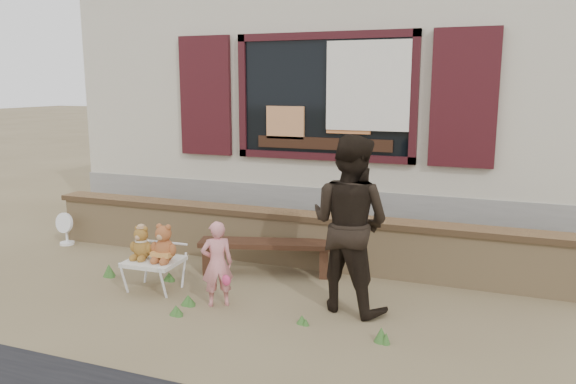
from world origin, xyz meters
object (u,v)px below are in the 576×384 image
at_px(bench, 266,250).
at_px(teddy_bear_right, 164,242).
at_px(child, 217,264).
at_px(teddy_bear_left, 142,242).
at_px(folding_chair, 154,262).
at_px(adult, 350,224).

bearing_deg(bench, teddy_bear_right, -146.41).
height_order(bench, child, child).
xyz_separation_m(teddy_bear_left, child, (0.99, -0.13, -0.09)).
bearing_deg(folding_chair, adult, 5.10).
relative_size(bench, child, 1.81).
height_order(folding_chair, child, child).
height_order(folding_chair, adult, adult).
xyz_separation_m(teddy_bear_left, teddy_bear_right, (0.28, 0.01, 0.02)).
bearing_deg(child, adult, 164.49).
bearing_deg(bench, folding_chair, -150.89).
relative_size(folding_chair, adult, 0.33).
xyz_separation_m(teddy_bear_left, adult, (2.25, 0.28, 0.35)).
xyz_separation_m(teddy_bear_right, child, (0.71, -0.14, -0.11)).
height_order(teddy_bear_right, adult, adult).
bearing_deg(teddy_bear_left, bench, 38.87).
xyz_separation_m(bench, folding_chair, (-0.93, -0.93, 0.02)).
height_order(folding_chair, teddy_bear_right, teddy_bear_right).
xyz_separation_m(child, adult, (1.26, 0.41, 0.44)).
height_order(bench, teddy_bear_left, teddy_bear_left).
bearing_deg(bench, child, -110.05).
bearing_deg(adult, teddy_bear_left, 22.93).
bearing_deg(teddy_bear_right, teddy_bear_left, 180.00).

